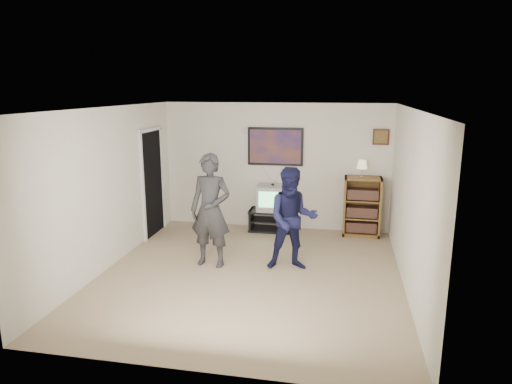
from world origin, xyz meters
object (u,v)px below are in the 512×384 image
(person_tall, at_px, (211,210))
(person_short, at_px, (292,219))
(media_stand, at_px, (271,220))
(crt_television, at_px, (273,198))
(bookshelf, at_px, (362,206))

(person_tall, height_order, person_short, person_tall)
(media_stand, xyz_separation_m, crt_television, (0.03, 0.00, 0.46))
(bookshelf, relative_size, person_short, 0.70)
(crt_television, relative_size, person_short, 0.36)
(crt_television, distance_m, bookshelf, 1.72)
(media_stand, relative_size, person_tall, 0.47)
(media_stand, distance_m, person_short, 2.06)
(media_stand, bearing_deg, person_short, -72.03)
(person_tall, relative_size, person_short, 1.12)
(person_tall, bearing_deg, bookshelf, 45.73)
(media_stand, relative_size, bookshelf, 0.75)
(media_stand, height_order, crt_television, crt_television)
(bookshelf, bearing_deg, crt_television, -178.33)
(crt_television, distance_m, person_short, 1.97)
(bookshelf, bearing_deg, person_tall, -140.11)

